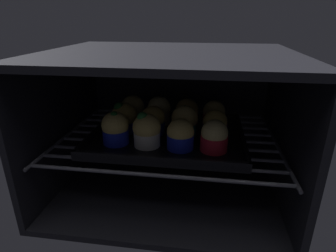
{
  "coord_description": "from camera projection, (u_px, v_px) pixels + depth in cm",
  "views": [
    {
      "loc": [
        9.27,
        -43.62,
        43.01
      ],
      "look_at": [
        0.0,
        20.62,
        17.27
      ],
      "focal_mm": 29.53,
      "sensor_mm": 36.0,
      "label": 1
    }
  ],
  "objects": [
    {
      "name": "muffin_row2_col2",
      "position": [
        187.0,
        112.0,
        0.76
      ],
      "size": [
        6.35,
        6.35,
        7.14
      ],
      "color": "red",
      "rests_on": "baking_tray"
    },
    {
      "name": "muffin_row0_col2",
      "position": [
        180.0,
        135.0,
        0.62
      ],
      "size": [
        6.16,
        6.16,
        7.03
      ],
      "color": "#1928B7",
      "rests_on": "baking_tray"
    },
    {
      "name": "muffin_row0_col1",
      "position": [
        147.0,
        131.0,
        0.63
      ],
      "size": [
        6.45,
        6.45,
        8.22
      ],
      "color": "silver",
      "rests_on": "baking_tray"
    },
    {
      "name": "baking_tray",
      "position": [
        168.0,
        135.0,
        0.71
      ],
      "size": [
        37.75,
        30.14,
        2.2
      ],
      "color": "black",
      "rests_on": "oven_rack"
    },
    {
      "name": "muffin_row2_col0",
      "position": [
        133.0,
        109.0,
        0.78
      ],
      "size": [
        6.52,
        6.52,
        7.43
      ],
      "color": "#1928B7",
      "rests_on": "baking_tray"
    },
    {
      "name": "muffin_row2_col3",
      "position": [
        214.0,
        115.0,
        0.75
      ],
      "size": [
        6.09,
        6.09,
        7.09
      ],
      "color": "red",
      "rests_on": "baking_tray"
    },
    {
      "name": "muffin_row0_col0",
      "position": [
        115.0,
        129.0,
        0.64
      ],
      "size": [
        6.29,
        6.29,
        8.03
      ],
      "color": "#1928B7",
      "rests_on": "baking_tray"
    },
    {
      "name": "muffin_row1_col0",
      "position": [
        124.0,
        118.0,
        0.71
      ],
      "size": [
        6.64,
        6.64,
        7.98
      ],
      "color": "#1928B7",
      "rests_on": "baking_tray"
    },
    {
      "name": "muffin_row2_col1",
      "position": [
        159.0,
        111.0,
        0.77
      ],
      "size": [
        6.43,
        6.43,
        7.55
      ],
      "color": "silver",
      "rests_on": "baking_tray"
    },
    {
      "name": "oven_cavity",
      "position": [
        171.0,
        119.0,
        0.75
      ],
      "size": [
        59.0,
        47.0,
        37.0
      ],
      "color": "black",
      "rests_on": "ground"
    },
    {
      "name": "muffin_row1_col2",
      "position": [
        185.0,
        121.0,
        0.69
      ],
      "size": [
        6.65,
        6.65,
        7.71
      ],
      "color": "#0C8C84",
      "rests_on": "baking_tray"
    },
    {
      "name": "muffin_row1_col3",
      "position": [
        215.0,
        125.0,
        0.68
      ],
      "size": [
        6.09,
        6.09,
        6.9
      ],
      "color": "#7A238C",
      "rests_on": "baking_tray"
    },
    {
      "name": "muffin_row0_col3",
      "position": [
        214.0,
        136.0,
        0.61
      ],
      "size": [
        6.09,
        6.09,
        7.15
      ],
      "color": "red",
      "rests_on": "baking_tray"
    },
    {
      "name": "muffin_row1_col1",
      "position": [
        153.0,
        121.0,
        0.7
      ],
      "size": [
        6.29,
        6.29,
        7.17
      ],
      "color": "#1928B7",
      "rests_on": "baking_tray"
    },
    {
      "name": "oven_rack",
      "position": [
        169.0,
        137.0,
        0.72
      ],
      "size": [
        54.8,
        42.0,
        0.8
      ],
      "color": "#51515B",
      "rests_on": "oven_cavity"
    }
  ]
}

